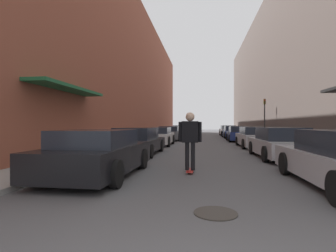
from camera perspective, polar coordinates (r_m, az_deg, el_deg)
name	(u,v)px	position (r m, az deg, el deg)	size (l,w,h in m)	color
ground	(204,142)	(21.61, 7.87, -3.50)	(112.03, 112.03, 0.00)	#515154
curb_strip_left	(154,138)	(27.13, -3.02, -2.60)	(1.80, 50.92, 0.12)	gray
curb_strip_right	(256,139)	(27.20, 18.56, -2.60)	(1.80, 50.92, 0.12)	gray
building_row_left	(127,75)	(28.26, -8.93, 10.99)	(4.90, 50.92, 13.35)	brown
building_row_right	(287,67)	(28.42, 24.45, 11.59)	(4.90, 50.92, 14.02)	#564C47
parked_car_left_0	(98,154)	(7.55, -14.94, -5.82)	(2.08, 4.37, 1.28)	black
parked_car_left_1	(138,142)	(12.64, -6.62, -3.41)	(1.97, 4.75, 1.28)	black
parked_car_left_2	(159,136)	(18.17, -2.05, -2.27)	(1.87, 4.20, 1.25)	silver
parked_car_left_3	(170,133)	(24.06, 0.44, -1.61)	(1.98, 4.64, 1.29)	#515459
parked_car_left_4	(176,132)	(30.23, 1.74, -1.25)	(1.97, 4.61, 1.26)	silver
parked_car_left_5	(180,131)	(35.29, 2.53, -0.99)	(1.96, 4.19, 1.33)	navy
parked_car_right_1	(280,144)	(12.07, 23.15, -3.54)	(1.96, 4.44, 1.31)	#B7B7BC
parked_car_right_2	(254,137)	(17.38, 18.19, -2.38)	(1.85, 4.59, 1.29)	#B7B7BC
parked_car_right_3	(240,134)	(23.10, 15.36, -1.70)	(2.08, 3.97, 1.29)	navy
parked_car_right_4	(232,132)	(28.92, 13.80, -1.29)	(1.98, 4.76, 1.30)	navy
parked_car_right_5	(228,131)	(34.65, 12.96, -1.01)	(2.08, 4.79, 1.33)	silver
skateboarder	(190,135)	(7.82, 4.82, -2.06)	(0.69, 0.78, 1.79)	#B2231E
manhole_cover	(216,213)	(4.49, 10.32, -18.14)	(0.70, 0.70, 0.02)	#332D28
traffic_light	(265,115)	(23.78, 20.27, 2.33)	(0.16, 0.22, 3.50)	#2D2D2D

